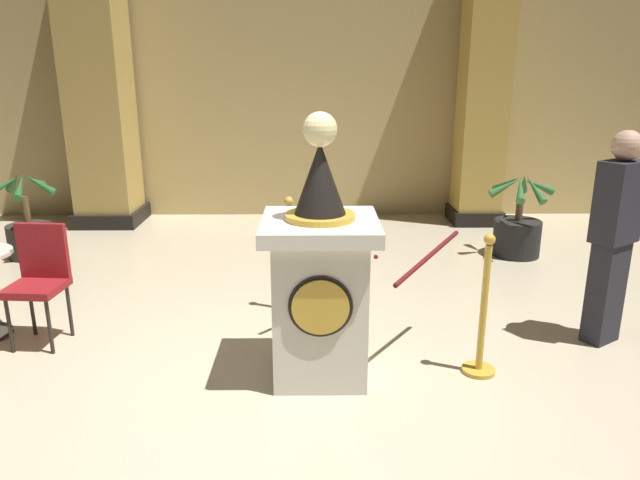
% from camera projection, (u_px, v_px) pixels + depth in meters
% --- Properties ---
extents(ground_plane, '(12.00, 12.00, 0.00)m').
position_uv_depth(ground_plane, '(271.00, 386.00, 4.05)').
color(ground_plane, beige).
extents(back_wall, '(12.00, 0.16, 4.07)m').
position_uv_depth(back_wall, '(293.00, 76.00, 8.37)').
color(back_wall, tan).
rests_on(back_wall, ground_plane).
extents(pedestal_clock, '(0.79, 0.79, 1.87)m').
position_uv_depth(pedestal_clock, '(320.00, 280.00, 4.03)').
color(pedestal_clock, silver).
rests_on(pedestal_clock, ground_plane).
extents(stanchion_near, '(0.24, 0.24, 1.05)m').
position_uv_depth(stanchion_near, '(482.00, 326.00, 4.14)').
color(stanchion_near, gold).
rests_on(stanchion_near, ground_plane).
extents(stanchion_far, '(0.24, 0.24, 1.06)m').
position_uv_depth(stanchion_far, '(290.00, 271.00, 5.23)').
color(stanchion_far, gold).
rests_on(stanchion_far, ground_plane).
extents(velvet_rope, '(1.32, 1.32, 0.22)m').
position_uv_depth(velvet_rope, '(376.00, 246.00, 4.57)').
color(velvet_rope, '#591419').
extents(column_left, '(0.92, 0.92, 3.91)m').
position_uv_depth(column_left, '(98.00, 84.00, 7.84)').
color(column_left, black).
rests_on(column_left, ground_plane).
extents(column_right, '(0.72, 0.72, 3.91)m').
position_uv_depth(column_right, '(484.00, 84.00, 7.89)').
color(column_right, black).
rests_on(column_right, ground_plane).
extents(potted_palm_left, '(0.73, 0.74, 1.03)m').
position_uv_depth(potted_palm_left, '(29.00, 231.00, 6.78)').
color(potted_palm_left, '#2D2823').
rests_on(potted_palm_left, ground_plane).
extents(potted_palm_right, '(0.80, 0.73, 1.01)m').
position_uv_depth(potted_palm_right, '(517.00, 230.00, 6.83)').
color(potted_palm_right, black).
rests_on(potted_palm_right, ground_plane).
extents(bystander_guest, '(0.42, 0.38, 1.70)m').
position_uv_depth(bystander_guest, '(614.00, 234.00, 4.49)').
color(bystander_guest, '#26262D').
rests_on(bystander_guest, ground_plane).
extents(cafe_chair_red, '(0.43, 0.43, 0.96)m').
position_uv_depth(cafe_chair_red, '(40.00, 274.00, 4.59)').
color(cafe_chair_red, black).
rests_on(cafe_chair_red, ground_plane).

